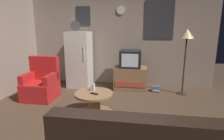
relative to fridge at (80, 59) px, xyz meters
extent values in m
plane|color=#4C3828|center=(1.02, -2.00, -0.75)|extent=(12.00, 12.00, 0.00)
cube|color=gray|center=(1.02, 0.45, 0.55)|extent=(5.20, 0.10, 2.62)
cube|color=#333338|center=(2.11, 0.39, 1.05)|extent=(0.76, 0.02, 1.00)
cube|color=#333338|center=(0.02, 0.39, 1.16)|extent=(0.40, 0.02, 0.52)
cylinder|color=silver|center=(1.08, 0.39, 1.31)|extent=(0.22, 0.03, 0.22)
cube|color=silver|center=(0.00, 0.00, 0.00)|extent=(0.60, 0.60, 1.50)
cylinder|color=silver|center=(0.22, -0.30, 0.20)|extent=(0.02, 0.02, 0.36)
cylinder|color=#4C4C51|center=(-0.05, -0.08, 0.89)|extent=(0.26, 0.04, 0.26)
cube|color=#8E6642|center=(1.41, -0.07, -0.45)|extent=(0.84, 0.52, 0.60)
cube|color=#AD4733|center=(1.41, -0.33, -0.54)|extent=(0.76, 0.01, 0.14)
cube|color=black|center=(1.40, -0.07, 0.07)|extent=(0.54, 0.50, 0.44)
cube|color=silver|center=(1.40, -0.32, 0.07)|extent=(0.41, 0.01, 0.33)
cylinder|color=#332D28|center=(2.71, -0.23, -0.74)|extent=(0.24, 0.24, 0.02)
cylinder|color=#332D28|center=(2.71, -0.23, -0.05)|extent=(0.04, 0.04, 1.40)
cone|color=#F2D18C|center=(2.71, -0.23, 0.73)|extent=(0.32, 0.32, 0.22)
cylinder|color=#8E6642|center=(0.83, -1.68, -0.73)|extent=(0.72, 0.72, 0.04)
cylinder|color=#8E6642|center=(0.83, -1.68, -0.54)|extent=(0.24, 0.24, 0.40)
cylinder|color=#8E6642|center=(0.83, -1.68, -0.34)|extent=(0.72, 0.72, 0.04)
cylinder|color=silver|center=(0.80, -1.58, -0.24)|extent=(0.05, 0.05, 0.15)
cylinder|color=silver|center=(0.76, -1.56, -0.27)|extent=(0.08, 0.08, 0.09)
cube|color=black|center=(0.86, -1.75, -0.31)|extent=(0.16, 0.10, 0.02)
cube|color=red|center=(-0.59, -1.09, -0.55)|extent=(0.68, 0.68, 0.40)
cube|color=red|center=(-0.59, -0.83, -0.07)|extent=(0.68, 0.16, 0.56)
cube|color=red|center=(-0.87, -1.09, -0.25)|extent=(0.12, 0.60, 0.20)
cube|color=red|center=(-0.31, -1.09, -0.25)|extent=(0.12, 0.60, 0.20)
cube|color=#A75862|center=(2.08, -0.16, -0.74)|extent=(0.20, 0.15, 0.03)
cube|color=#9ABF98|center=(2.08, -0.16, -0.71)|extent=(0.17, 0.18, 0.02)
cube|color=#493DB4|center=(2.08, -0.16, -0.69)|extent=(0.19, 0.13, 0.03)
cube|color=#A39199|center=(2.08, -0.16, -0.67)|extent=(0.19, 0.13, 0.02)
cube|color=#B7A79D|center=(2.08, -0.16, -0.64)|extent=(0.17, 0.13, 0.02)
cube|color=#395E66|center=(2.08, -0.16, -0.62)|extent=(0.18, 0.15, 0.02)
camera|label=1|loc=(1.70, -4.97, 0.92)|focal=30.76mm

